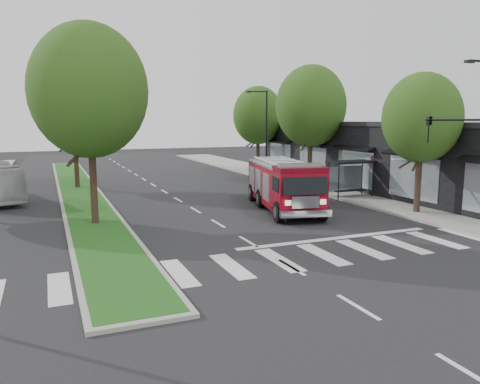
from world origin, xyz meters
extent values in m
plane|color=black|center=(0.00, 0.00, 0.00)|extent=(140.00, 140.00, 0.00)
cube|color=gray|center=(12.50, 10.00, 0.07)|extent=(5.00, 80.00, 0.15)
cube|color=gray|center=(-6.00, 18.00, 0.07)|extent=(3.00, 50.00, 0.14)
cube|color=#214614|center=(-6.00, 18.00, 0.14)|extent=(2.60, 49.50, 0.02)
cube|color=black|center=(17.00, 10.00, 2.50)|extent=(8.00, 30.00, 5.00)
cylinder|color=black|center=(9.80, 7.40, 1.25)|extent=(0.08, 0.08, 2.50)
cylinder|color=black|center=(12.60, 7.40, 1.25)|extent=(0.08, 0.08, 2.50)
cylinder|color=black|center=(9.80, 8.60, 1.25)|extent=(0.08, 0.08, 2.50)
cylinder|color=black|center=(12.60, 8.60, 1.25)|extent=(0.08, 0.08, 2.50)
cube|color=black|center=(11.20, 8.00, 2.55)|extent=(3.20, 1.60, 0.12)
cube|color=#8C99A5|center=(11.20, 8.70, 1.30)|extent=(2.80, 0.04, 1.80)
cube|color=black|center=(11.20, 8.00, 0.55)|extent=(2.40, 0.40, 0.08)
cylinder|color=black|center=(11.50, 2.00, 1.87)|extent=(0.36, 0.36, 3.74)
ellipsoid|color=#16390F|center=(11.50, 2.00, 5.53)|extent=(4.40, 4.40, 5.06)
cylinder|color=black|center=(11.50, 14.00, 2.20)|extent=(0.36, 0.36, 4.40)
ellipsoid|color=#16390F|center=(11.50, 14.00, 6.50)|extent=(5.60, 5.60, 6.44)
cylinder|color=black|center=(11.50, 24.00, 1.98)|extent=(0.36, 0.36, 3.96)
ellipsoid|color=#16390F|center=(11.50, 24.00, 5.85)|extent=(5.00, 5.00, 5.75)
cylinder|color=black|center=(-6.00, 6.00, 2.31)|extent=(0.36, 0.36, 4.62)
ellipsoid|color=#16390F|center=(-6.00, 6.00, 6.83)|extent=(5.80, 5.80, 6.67)
cylinder|color=black|center=(-6.00, 20.00, 2.20)|extent=(0.36, 0.36, 4.40)
ellipsoid|color=#16390F|center=(-6.00, 20.00, 6.50)|extent=(5.60, 5.60, 6.44)
cube|color=black|center=(8.70, -3.50, 7.85)|extent=(0.45, 0.20, 0.12)
cylinder|color=black|center=(8.50, -3.50, 5.40)|extent=(4.00, 0.10, 0.10)
imported|color=black|center=(6.70, -3.50, 5.00)|extent=(0.18, 0.22, 1.10)
cylinder|color=black|center=(10.50, 20.00, 4.00)|extent=(0.16, 0.16, 8.00)
cylinder|color=black|center=(9.60, 20.00, 7.90)|extent=(1.80, 0.10, 0.10)
cube|color=black|center=(8.70, 20.00, 7.85)|extent=(0.45, 0.20, 0.12)
cube|color=#53040D|center=(5.00, 6.21, 0.52)|extent=(4.42, 9.12, 0.26)
cube|color=maroon|center=(5.18, 7.02, 1.62)|extent=(3.98, 7.08, 2.09)
cube|color=maroon|center=(4.31, 3.05, 1.62)|extent=(2.95, 2.39, 2.19)
cube|color=#B2B2B7|center=(5.18, 7.02, 2.71)|extent=(3.98, 7.08, 0.13)
cylinder|color=#B2B2B7|center=(4.26, 7.22, 2.92)|extent=(1.44, 6.14, 0.10)
cylinder|color=#B2B2B7|center=(6.10, 6.82, 2.92)|extent=(1.44, 6.14, 0.10)
cube|color=silver|center=(4.05, 1.88, 0.63)|extent=(2.73, 0.94, 0.37)
cube|color=#8C99A5|center=(4.31, 3.05, 3.02)|extent=(2.32, 0.85, 0.19)
cylinder|color=black|center=(3.07, 3.00, 0.57)|extent=(0.60, 1.20, 1.15)
cylinder|color=black|center=(5.41, 2.48, 0.57)|extent=(0.60, 1.20, 1.15)
cylinder|color=black|center=(4.01, 7.28, 0.57)|extent=(0.60, 1.20, 1.15)
cylinder|color=black|center=(6.35, 6.76, 0.57)|extent=(0.60, 1.20, 1.15)
cylinder|color=black|center=(4.54, 9.72, 0.57)|extent=(0.60, 1.20, 1.15)
cylinder|color=black|center=(6.89, 9.21, 0.57)|extent=(0.60, 1.20, 1.15)
camera|label=1|loc=(-8.14, -18.64, 5.40)|focal=35.00mm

